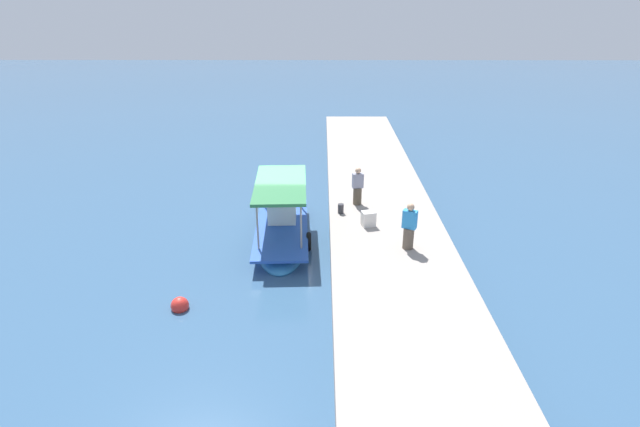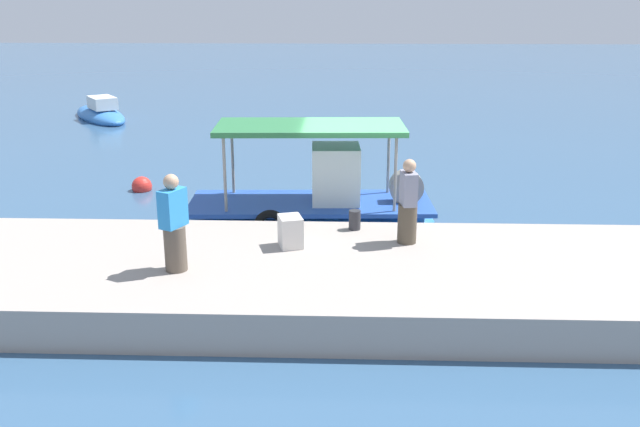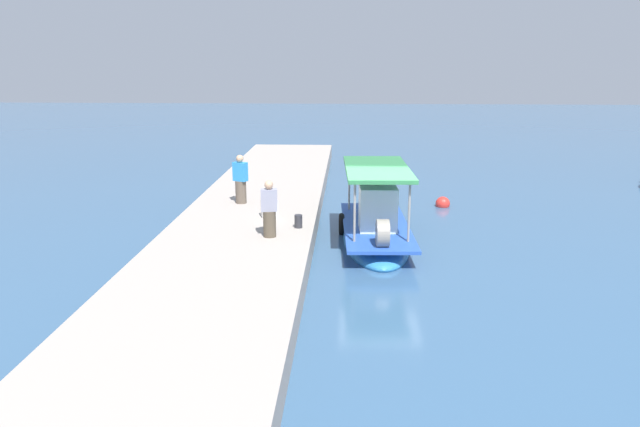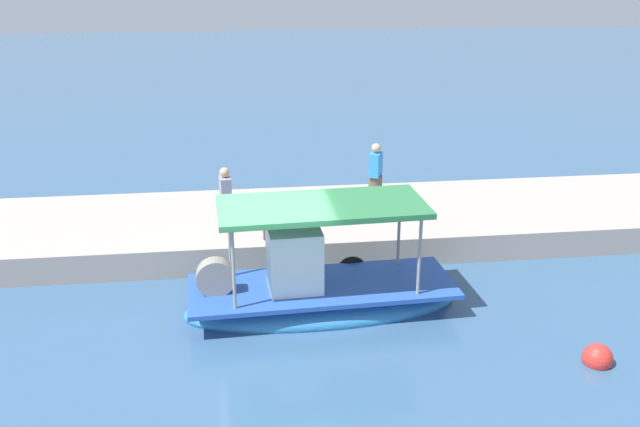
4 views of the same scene
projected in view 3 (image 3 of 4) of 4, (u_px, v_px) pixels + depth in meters
The scene contains 8 objects.
ground_plane at pixel (381, 252), 18.57m from camera, with size 120.00×120.00×0.00m, color #35587C.
dock_quay at pixel (240, 239), 18.68m from camera, with size 36.00×4.47×0.71m, color #A3988E.
main_fishing_boat at pixel (376, 230), 19.42m from camera, with size 6.02×2.34×2.77m.
fisherman_near_bollard at pixel (241, 181), 21.50m from camera, with size 0.51×0.55×1.72m.
fisherman_by_crate at pixel (269, 212), 17.46m from camera, with size 0.41×0.49×1.64m.
mooring_bollard at pixel (298, 221), 18.52m from camera, with size 0.24×0.24×0.40m, color #2D2D33.
cargo_crate at pixel (269, 208), 19.73m from camera, with size 0.51×0.41×0.59m, color silver.
marker_buoy at pixel (443, 204), 24.17m from camera, with size 0.56×0.56×0.56m.
Camera 3 is at (17.76, -0.99, 5.74)m, focal length 34.47 mm.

